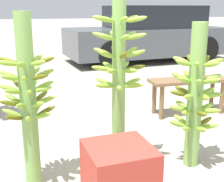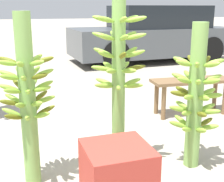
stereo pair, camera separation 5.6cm
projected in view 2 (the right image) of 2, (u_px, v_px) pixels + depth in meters
ground_plane at (122, 182)px, 2.67m from camera, size 80.00×80.00×0.00m
banana_stalk_left at (28, 98)px, 2.47m from camera, size 0.45×0.45×1.42m
banana_stalk_center at (119, 69)px, 2.67m from camera, size 0.47×0.48×1.74m
banana_stalk_right at (195, 96)px, 2.78m from camera, size 0.47×0.47×1.32m
market_bench at (191, 86)px, 4.27m from camera, size 1.13×0.43×0.50m
parked_car at (153, 35)px, 8.54m from camera, size 4.44×1.91×1.49m
produce_crate at (117, 176)px, 2.30m from camera, size 0.47×0.47×0.47m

